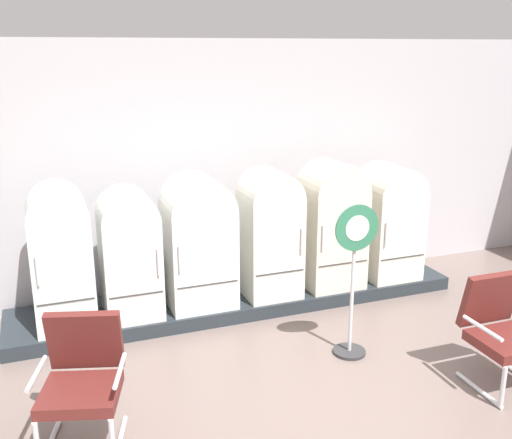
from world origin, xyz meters
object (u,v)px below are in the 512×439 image
object	(u,v)px
armchair_left	(82,375)
refrigerator_3	(270,230)
refrigerator_0	(60,252)
refrigerator_1	(129,250)
refrigerator_2	(198,238)
refrigerator_4	(332,221)
armchair_right	(501,327)
refrigerator_5	(389,218)
sign_stand	(353,284)

from	to	relation	value
armchair_left	refrigerator_3	bearing A→B (deg)	38.13
refrigerator_0	refrigerator_1	size ratio (longest dim) A/B	1.07
refrigerator_2	armchair_left	size ratio (longest dim) A/B	1.47
refrigerator_1	armchair_left	size ratio (longest dim) A/B	1.39
refrigerator_4	armchair_right	world-z (taller)	refrigerator_4
refrigerator_1	armchair_left	world-z (taller)	refrigerator_1
refrigerator_1	refrigerator_5	bearing A→B (deg)	0.88
refrigerator_2	refrigerator_1	bearing A→B (deg)	-176.54
refrigerator_3	refrigerator_5	size ratio (longest dim) A/B	1.04
refrigerator_5	sign_stand	distance (m)	1.87
refrigerator_1	refrigerator_3	bearing A→B (deg)	0.19
refrigerator_0	armchair_right	distance (m)	4.21
refrigerator_1	sign_stand	distance (m)	2.31
armchair_right	refrigerator_1	bearing A→B (deg)	142.44
armchair_left	armchair_right	xyz separation A→B (m)	(3.51, -0.48, 0.00)
refrigerator_0	refrigerator_3	bearing A→B (deg)	-0.42
refrigerator_0	refrigerator_4	size ratio (longest dim) A/B	0.98
refrigerator_3	refrigerator_4	world-z (taller)	refrigerator_4
refrigerator_5	refrigerator_1	bearing A→B (deg)	-179.12
refrigerator_4	refrigerator_1	bearing A→B (deg)	-179.64
refrigerator_4	armchair_left	size ratio (longest dim) A/B	1.52
refrigerator_5	armchair_left	xyz separation A→B (m)	(-3.79, -1.78, -0.35)
refrigerator_4	armchair_left	xyz separation A→B (m)	(-2.99, -1.75, -0.41)
refrigerator_3	armchair_left	world-z (taller)	refrigerator_3
refrigerator_0	refrigerator_5	distance (m)	3.82
refrigerator_1	refrigerator_4	world-z (taller)	refrigerator_4
refrigerator_3	armchair_left	xyz separation A→B (m)	(-2.21, -1.74, -0.39)
refrigerator_4	armchair_right	distance (m)	2.32
refrigerator_3	sign_stand	size ratio (longest dim) A/B	0.96
sign_stand	refrigerator_4	bearing A→B (deg)	70.93
refrigerator_0	armchair_left	bearing A→B (deg)	-89.01
refrigerator_1	refrigerator_3	distance (m)	1.57
refrigerator_0	refrigerator_2	xyz separation A→B (m)	(1.42, 0.02, -0.02)
armchair_left	armchair_right	bearing A→B (deg)	-7.71
refrigerator_3	armchair_right	distance (m)	2.60
refrigerator_3	armchair_right	world-z (taller)	refrigerator_3
refrigerator_4	armchair_left	bearing A→B (deg)	-149.74
refrigerator_3	armchair_right	size ratio (longest dim) A/B	1.48
refrigerator_5	armchair_left	bearing A→B (deg)	-154.87
refrigerator_2	refrigerator_4	distance (m)	1.60
refrigerator_0	refrigerator_4	distance (m)	3.02
refrigerator_0	sign_stand	xyz separation A→B (m)	(2.56, -1.34, -0.19)
armchair_left	refrigerator_4	bearing A→B (deg)	30.26
refrigerator_3	armchair_right	xyz separation A→B (m)	(1.30, -2.21, -0.39)
refrigerator_0	refrigerator_5	bearing A→B (deg)	0.40
armchair_left	refrigerator_2	bearing A→B (deg)	51.92
refrigerator_0	armchair_left	distance (m)	1.80
refrigerator_3	refrigerator_4	bearing A→B (deg)	0.72
sign_stand	refrigerator_3	bearing A→B (deg)	103.55
refrigerator_0	refrigerator_1	bearing A→B (deg)	-1.83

